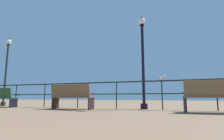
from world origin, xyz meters
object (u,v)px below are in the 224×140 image
object	(u,v)px
bench_near_right	(210,95)
lamppost_left	(6,66)
bench_far_left	(0,97)
bench_near_left	(71,95)
lamppost_center	(143,57)
seagull_on_rail	(162,78)

from	to	relation	value
bench_near_right	lamppost_left	distance (m)	10.06
bench_far_left	lamppost_left	world-z (taller)	lamppost_left
bench_far_left	bench_near_left	bearing A→B (deg)	-0.04
bench_far_left	lamppost_center	distance (m)	6.91
bench_near_left	bench_far_left	bearing A→B (deg)	179.96
lamppost_center	bench_near_right	bearing A→B (deg)	-25.31
bench_far_left	lamppost_left	size ratio (longest dim) A/B	0.41
seagull_on_rail	bench_near_right	bearing A→B (deg)	-30.56
bench_near_right	lamppost_center	distance (m)	2.92
bench_near_right	lamppost_left	bearing A→B (deg)	173.94
bench_far_left	seagull_on_rail	size ratio (longest dim) A/B	4.18
bench_far_left	bench_near_left	size ratio (longest dim) A/B	0.87
lamppost_center	seagull_on_rail	bearing A→B (deg)	-13.14
bench_near_left	seagull_on_rail	bearing A→B (deg)	14.28
bench_near_left	lamppost_center	size ratio (longest dim) A/B	0.46
bench_far_left	lamppost_center	world-z (taller)	lamppost_center
lamppost_left	seagull_on_rail	bearing A→B (deg)	-1.17
seagull_on_rail	lamppost_left	bearing A→B (deg)	178.83
bench_near_left	lamppost_left	world-z (taller)	lamppost_left
bench_near_right	seagull_on_rail	size ratio (longest dim) A/B	4.19
bench_near_left	lamppost_left	distance (m)	5.32
lamppost_left	lamppost_center	world-z (taller)	lamppost_center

